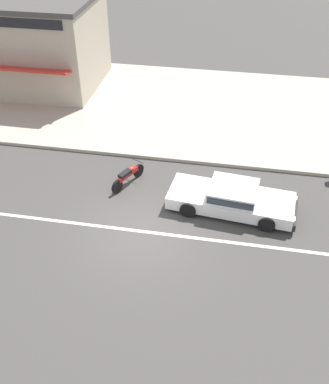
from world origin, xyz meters
TOP-DOWN VIEW (x-y plane):
  - ground_plane at (0.00, 0.00)m, footprint 160.00×160.00m
  - lane_centre_stripe at (0.00, 0.00)m, footprint 50.40×0.14m
  - kerb_strip at (0.00, 9.59)m, footprint 68.00×10.00m
  - sedan_white_2 at (3.01, 1.81)m, footprint 4.85×2.20m
  - motorcycle_0 at (-1.15, 2.68)m, footprint 0.99×1.76m
  - shopfront_mid_block at (-8.40, 11.08)m, footprint 7.01×6.26m

SIDE VIEW (x-z plane):
  - ground_plane at x=0.00m, z-range 0.00..0.00m
  - lane_centre_stripe at x=0.00m, z-range 0.00..0.01m
  - kerb_strip at x=0.00m, z-range 0.00..0.15m
  - motorcycle_0 at x=-1.15m, z-range 0.03..0.82m
  - sedan_white_2 at x=3.01m, z-range 0.00..1.07m
  - shopfront_mid_block at x=-8.40m, z-range 0.16..4.86m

